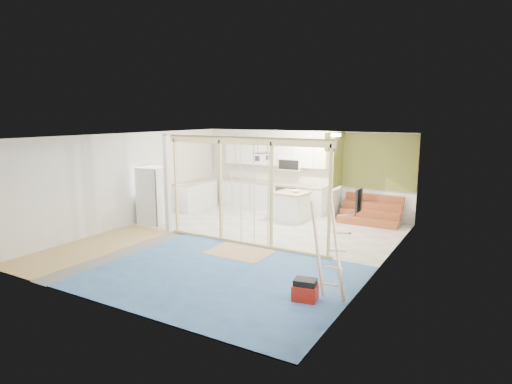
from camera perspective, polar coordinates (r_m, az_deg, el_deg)
The scene contains 17 objects.
room at distance 10.23m, azimuth -2.89°, elevation 0.18°, with size 7.01×8.01×2.61m.
floor_overlays at distance 10.54m, azimuth -2.31°, elevation -6.73°, with size 7.00×8.00×0.03m.
stud_frame at distance 10.33m, azimuth -4.17°, elevation 1.98°, with size 4.66×0.14×2.60m.
base_cabinets at distance 14.02m, azimuth -0.93°, elevation -0.53°, with size 4.45×2.24×0.93m.
upper_cabinets at distance 13.86m, azimuth 2.76°, elevation 4.98°, with size 3.60×0.41×0.85m.
green_partition at distance 12.77m, azimuth 13.98°, elevation 0.28°, with size 2.25×1.51×2.60m.
pot_rack at distance 11.90m, azimuth 0.80°, elevation 4.98°, with size 0.52×0.52×0.72m.
sheathing_panel at distance 6.99m, azimuth 12.42°, elevation -4.78°, with size 0.02×4.00×2.60m, color tan.
electrical_panel at distance 7.48m, azimuth 13.56°, elevation -1.09°, with size 0.04×0.30×0.40m, color #3C3C41.
ceiling_light at distance 12.17m, azimuth 10.49°, elevation 7.50°, with size 0.32×0.32×0.08m, color #FFEABF.
fridge at distance 12.53m, azimuth -13.50°, elevation -0.47°, with size 0.80×0.78×1.64m.
island at distance 12.60m, azimuth 4.82°, elevation -1.95°, with size 0.97×0.97×0.87m.
bowl at distance 12.44m, azimuth 5.28°, elevation 0.09°, with size 0.24×0.24×0.06m, color white.
soap_bottle_a at distance 14.63m, azimuth -3.35°, elevation 2.40°, with size 0.13×0.13×0.33m, color silver.
soap_bottle_b at distance 13.27m, azimuth 8.53°, elevation 1.21°, with size 0.09×0.09×0.20m, color white.
toolbox at distance 7.39m, azimuth 6.57°, elevation -12.93°, with size 0.45×0.37×0.39m.
ladder at distance 7.38m, azimuth 9.83°, elevation -7.68°, with size 0.85×0.20×1.62m.
Camera 1 is at (5.48, -8.45, 3.08)m, focal length 30.00 mm.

